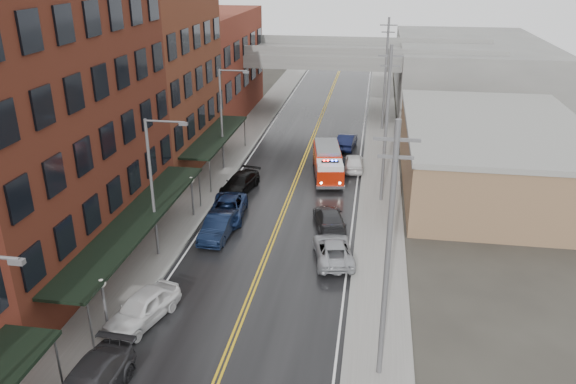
{
  "coord_description": "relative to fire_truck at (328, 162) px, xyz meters",
  "views": [
    {
      "loc": [
        6.29,
        -5.84,
        17.57
      ],
      "look_at": [
        0.85,
        28.64,
        3.0
      ],
      "focal_mm": 35.0,
      "sensor_mm": 36.0,
      "label": 1
    }
  ],
  "objects": [
    {
      "name": "road",
      "position": [
        -2.58,
        -9.56,
        -1.38
      ],
      "size": [
        11.0,
        160.0,
        0.02
      ],
      "primitive_type": "cube",
      "color": "black",
      "rests_on": "ground"
    },
    {
      "name": "sidewalk_left",
      "position": [
        -9.88,
        -9.56,
        -1.31
      ],
      "size": [
        3.0,
        160.0,
        0.15
      ],
      "primitive_type": "cube",
      "color": "slate",
      "rests_on": "ground"
    },
    {
      "name": "sidewalk_right",
      "position": [
        4.72,
        -9.56,
        -1.31
      ],
      "size": [
        3.0,
        160.0,
        0.15
      ],
      "primitive_type": "cube",
      "color": "slate",
      "rests_on": "ground"
    },
    {
      "name": "curb_left",
      "position": [
        -8.23,
        -9.56,
        -1.31
      ],
      "size": [
        0.3,
        160.0,
        0.15
      ],
      "primitive_type": "cube",
      "color": "gray",
      "rests_on": "ground"
    },
    {
      "name": "curb_right",
      "position": [
        3.07,
        -9.56,
        -1.31
      ],
      "size": [
        0.3,
        160.0,
        0.15
      ],
      "primitive_type": "cube",
      "color": "gray",
      "rests_on": "ground"
    },
    {
      "name": "brick_building_b",
      "position": [
        -15.88,
        -16.56,
        7.61
      ],
      "size": [
        9.0,
        20.0,
        18.0
      ],
      "primitive_type": "cube",
      "color": "#4C1B14",
      "rests_on": "ground"
    },
    {
      "name": "brick_building_c",
      "position": [
        -15.88,
        0.94,
        6.11
      ],
      "size": [
        9.0,
        15.0,
        15.0
      ],
      "primitive_type": "cube",
      "color": "brown",
      "rests_on": "ground"
    },
    {
      "name": "brick_building_far",
      "position": [
        -15.88,
        18.44,
        4.61
      ],
      "size": [
        9.0,
        20.0,
        12.0
      ],
      "primitive_type": "cube",
      "color": "brown",
      "rests_on": "ground"
    },
    {
      "name": "tan_building",
      "position": [
        13.42,
        0.44,
        1.11
      ],
      "size": [
        14.0,
        22.0,
        5.0
      ],
      "primitive_type": "cube",
      "color": "#826346",
      "rests_on": "ground"
    },
    {
      "name": "right_far_block",
      "position": [
        15.42,
        30.44,
        2.61
      ],
      "size": [
        18.0,
        30.0,
        8.0
      ],
      "primitive_type": "cube",
      "color": "slate",
      "rests_on": "ground"
    },
    {
      "name": "awning_1",
      "position": [
        -10.07,
        -16.56,
        1.6
      ],
      "size": [
        2.6,
        18.0,
        3.09
      ],
      "color": "black",
      "rests_on": "ground"
    },
    {
      "name": "awning_2",
      "position": [
        -10.07,
        0.94,
        1.6
      ],
      "size": [
        2.6,
        13.0,
        3.09
      ],
      "color": "black",
      "rests_on": "ground"
    },
    {
      "name": "globe_lamp_1",
      "position": [
        -8.98,
        -23.56,
        0.93
      ],
      "size": [
        0.44,
        0.44,
        3.12
      ],
      "color": "#59595B",
      "rests_on": "ground"
    },
    {
      "name": "globe_lamp_2",
      "position": [
        -8.98,
        -9.56,
        0.93
      ],
      "size": [
        0.44,
        0.44,
        3.12
      ],
      "color": "#59595B",
      "rests_on": "ground"
    },
    {
      "name": "street_lamp_1",
      "position": [
        -9.13,
        -15.56,
        3.8
      ],
      "size": [
        2.64,
        0.22,
        9.0
      ],
      "color": "#59595B",
      "rests_on": "ground"
    },
    {
      "name": "street_lamp_2",
      "position": [
        -9.13,
        0.44,
        3.8
      ],
      "size": [
        2.64,
        0.22,
        9.0
      ],
      "color": "#59595B",
      "rests_on": "ground"
    },
    {
      "name": "utility_pole_0",
      "position": [
        4.62,
        -24.56,
        4.92
      ],
      "size": [
        1.8,
        0.24,
        12.0
      ],
      "color": "#59595B",
      "rests_on": "ground"
    },
    {
      "name": "utility_pole_1",
      "position": [
        4.62,
        -4.56,
        4.92
      ],
      "size": [
        1.8,
        0.24,
        12.0
      ],
      "color": "#59595B",
      "rests_on": "ground"
    },
    {
      "name": "utility_pole_2",
      "position": [
        4.62,
        15.44,
        4.92
      ],
      "size": [
        1.8,
        0.24,
        12.0
      ],
      "color": "#59595B",
      "rests_on": "ground"
    },
    {
      "name": "overpass",
      "position": [
        -2.58,
        22.44,
        4.6
      ],
      "size": [
        40.0,
        10.0,
        7.5
      ],
      "color": "slate",
      "rests_on": "ground"
    },
    {
      "name": "fire_truck",
      "position": [
        0.0,
        0.0,
        0.0
      ],
      "size": [
        3.68,
        7.27,
        2.56
      ],
      "rotation": [
        0.0,
        0.0,
        0.16
      ],
      "color": "#A31A07",
      "rests_on": "ground"
    },
    {
      "name": "parked_car_left_4",
      "position": [
        -7.58,
        -22.35,
        -0.58
      ],
      "size": [
        3.19,
        5.1,
        1.62
      ],
      "primitive_type": "imported",
      "rotation": [
        0.0,
        0.0,
        -0.29
      ],
      "color": "white",
      "rests_on": "ground"
    },
    {
      "name": "parked_car_left_5",
      "position": [
        -6.29,
        -12.36,
        -0.61
      ],
      "size": [
        1.83,
        4.76,
        1.55
      ],
      "primitive_type": "imported",
      "rotation": [
        0.0,
        0.0,
        -0.04
      ],
      "color": "black",
      "rests_on": "ground"
    },
    {
      "name": "parked_car_left_6",
      "position": [
        -6.44,
        -9.41,
        -0.65
      ],
      "size": [
        2.94,
        5.53,
        1.48
      ],
      "primitive_type": "imported",
      "rotation": [
        0.0,
        0.0,
        0.09
      ],
      "color": "#111F42",
      "rests_on": "ground"
    },
    {
      "name": "parked_car_left_7",
      "position": [
        -6.75,
        -4.21,
        -0.68
      ],
      "size": [
        2.9,
        5.13,
        1.4
      ],
      "primitive_type": "imported",
      "rotation": [
        0.0,
        0.0,
        -0.2
      ],
      "color": "black",
      "rests_on": "ground"
    },
    {
      "name": "parked_car_right_0",
      "position": [
        1.67,
        -14.3,
        -0.7
      ],
      "size": [
        3.19,
        5.27,
        1.37
      ],
      "primitive_type": "imported",
      "rotation": [
        0.0,
        0.0,
        3.34
      ],
      "color": "#9B9EA3",
      "rests_on": "ground"
    },
    {
      "name": "parked_car_right_1",
      "position": [
        1.02,
        -9.76,
        -0.69
      ],
      "size": [
        2.96,
        5.08,
        1.38
      ],
      "primitive_type": "imported",
      "rotation": [
        0.0,
        0.0,
        3.37
      ],
      "color": "#28292B",
      "rests_on": "ground"
    },
    {
      "name": "parked_car_right_2",
      "position": [
        2.17,
        2.24,
        -0.67
      ],
      "size": [
        1.89,
        4.29,
        1.44
      ],
      "primitive_type": "imported",
      "rotation": [
        0.0,
        0.0,
        3.19
      ],
      "color": "white",
      "rests_on": "ground"
    },
    {
      "name": "parked_car_right_3",
      "position": [
        1.15,
        8.35,
        -0.64
      ],
      "size": [
        1.98,
        4.66,
        1.5
      ],
      "primitive_type": "imported",
      "rotation": [
        0.0,
        0.0,
        3.05
      ],
      "color": "black",
      "rests_on": "ground"
    }
  ]
}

